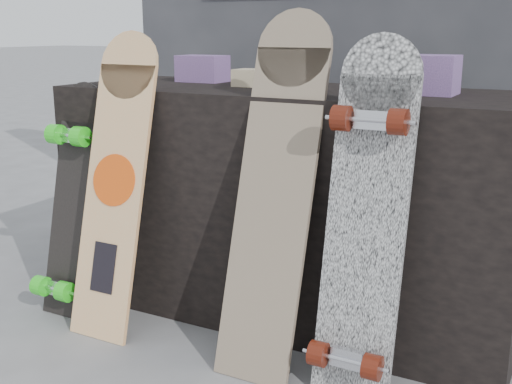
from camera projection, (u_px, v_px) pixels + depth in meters
The scene contains 10 objects.
ground at pixel (217, 366), 1.95m from camera, with size 60.00×60.00×0.00m, color slate.
vendor_table at pixel (289, 202), 2.28m from camera, with size 1.60×0.60×0.80m, color black.
booth at pixel (373, 5), 2.84m from camera, with size 2.40×0.22×2.20m.
merch_box_purple at pixel (202, 69), 2.47m from camera, with size 0.18×0.12×0.10m, color #493369.
merch_box_small at pixel (434, 75), 1.98m from camera, with size 0.14×0.14×0.12m, color #493369.
merch_box_flat at pixel (265, 78), 2.25m from camera, with size 0.22×0.10×0.06m, color #D1B78C.
longboard_geisha at pixel (116, 176), 2.12m from camera, with size 0.23×0.28×1.00m.
longboard_celtic at pixel (276, 182), 1.88m from camera, with size 0.24×0.33×1.06m.
longboard_cascadia at pixel (365, 216), 1.73m from camera, with size 0.22×0.27×0.99m.
skateboard_dark at pixel (71, 198), 2.27m from camera, with size 0.18×0.27×0.82m.
Camera 1 is at (0.93, -1.50, 1.00)m, focal length 45.00 mm.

